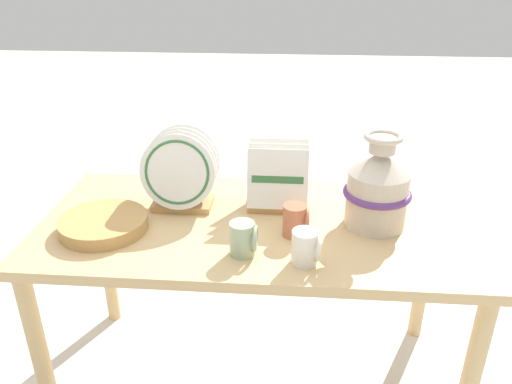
% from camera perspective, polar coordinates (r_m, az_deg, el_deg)
% --- Properties ---
extents(ground_plane, '(14.00, 14.00, 0.00)m').
position_cam_1_polar(ground_plane, '(2.11, 0.00, -20.21)').
color(ground_plane, silver).
extents(display_table, '(1.45, 0.70, 0.70)m').
position_cam_1_polar(display_table, '(1.72, 0.00, -5.81)').
color(display_table, tan).
rests_on(display_table, ground_plane).
extents(ceramic_vase, '(0.22, 0.22, 0.32)m').
position_cam_1_polar(ceramic_vase, '(1.65, 13.74, 0.49)').
color(ceramic_vase, beige).
rests_on(ceramic_vase, display_table).
extents(dish_rack_round_plates, '(0.26, 0.17, 0.28)m').
position_cam_1_polar(dish_rack_round_plates, '(1.74, -8.63, 1.94)').
color(dish_rack_round_plates, tan).
rests_on(dish_rack_round_plates, display_table).
extents(dish_rack_square_plates, '(0.21, 0.16, 0.23)m').
position_cam_1_polar(dish_rack_square_plates, '(1.75, 2.52, 0.78)').
color(dish_rack_square_plates, tan).
rests_on(dish_rack_square_plates, display_table).
extents(wicker_charger_stack, '(0.28, 0.28, 0.04)m').
position_cam_1_polar(wicker_charger_stack, '(1.69, -17.02, -3.50)').
color(wicker_charger_stack, tan).
rests_on(wicker_charger_stack, display_table).
extents(mug_cream_glaze, '(0.08, 0.08, 0.10)m').
position_cam_1_polar(mug_cream_glaze, '(1.45, 5.76, -6.31)').
color(mug_cream_glaze, silver).
rests_on(mug_cream_glaze, display_table).
extents(mug_sage_glaze, '(0.08, 0.08, 0.10)m').
position_cam_1_polar(mug_sage_glaze, '(1.48, -1.40, -5.34)').
color(mug_sage_glaze, '#9EB28E').
rests_on(mug_sage_glaze, display_table).
extents(mug_terracotta_glaze, '(0.08, 0.08, 0.10)m').
position_cam_1_polar(mug_terracotta_glaze, '(1.58, 4.62, -3.25)').
color(mug_terracotta_glaze, '#B76647').
rests_on(mug_terracotta_glaze, display_table).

